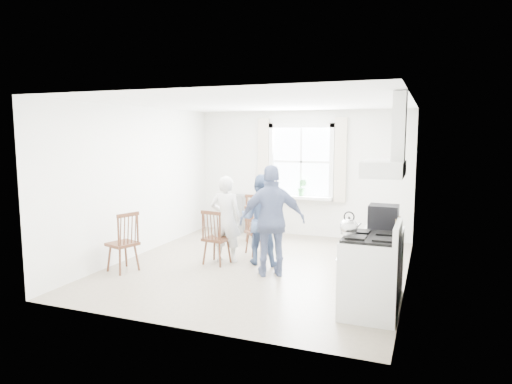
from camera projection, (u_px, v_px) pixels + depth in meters
name	position (u px, v px, depth m)	size (l,w,h in m)	color
room_shell	(259.00, 187.00, 7.19)	(4.62, 5.12, 2.64)	gray
window_assembly	(301.00, 166.00, 9.43)	(1.88, 0.24, 1.70)	white
range_hood	(389.00, 154.00, 5.12)	(0.45, 0.76, 0.94)	white
shelf_unit	(237.00, 213.00, 9.96)	(0.40, 0.30, 0.80)	slate
gas_stove	(370.00, 275.00, 5.36)	(0.68, 0.76, 1.12)	silver
kettle	(349.00, 228.00, 5.30)	(0.20, 0.20, 0.29)	silver
low_cabinet	(382.00, 262.00, 5.99)	(0.50, 0.55, 0.90)	white
stereo_stack	(384.00, 218.00, 5.84)	(0.37, 0.33, 0.33)	black
cardboard_box	(387.00, 224.00, 5.80)	(0.29, 0.21, 0.19)	olive
windsor_chair_a	(256.00, 213.00, 8.97)	(0.41, 0.40, 0.96)	#432315
windsor_chair_b	(213.00, 232.00, 7.37)	(0.43, 0.42, 0.91)	#432315
windsor_chair_c	(126.00, 236.00, 6.99)	(0.50, 0.50, 0.95)	#432315
person_left	(226.00, 219.00, 7.56)	(0.53, 0.53, 1.45)	silver
person_mid	(262.00, 219.00, 7.46)	(0.72, 0.72, 1.48)	#4C638D
person_right	(272.00, 221.00, 6.80)	(0.98, 0.98, 1.67)	navy
potted_plant	(302.00, 188.00, 9.39)	(0.19, 0.19, 0.35)	#337336
windsor_chair_d	(252.00, 225.00, 8.00)	(0.51, 0.51, 0.87)	#432315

